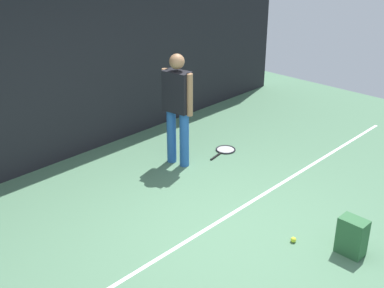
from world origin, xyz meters
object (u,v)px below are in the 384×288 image
(tennis_player, at_px, (177,104))
(backpack, at_px, (353,237))
(tennis_ball_near_player, at_px, (293,240))
(tennis_racket, at_px, (225,150))

(tennis_player, relative_size, backpack, 3.86)
(tennis_player, bearing_deg, tennis_ball_near_player, 159.53)
(tennis_racket, distance_m, backpack, 2.97)
(tennis_player, distance_m, tennis_ball_near_player, 2.64)
(tennis_player, height_order, tennis_ball_near_player, tennis_player)
(backpack, bearing_deg, tennis_ball_near_player, 27.07)
(tennis_racket, relative_size, backpack, 1.44)
(backpack, xyz_separation_m, tennis_ball_near_player, (-0.28, 0.57, -0.18))
(backpack, relative_size, tennis_ball_near_player, 6.67)
(tennis_player, xyz_separation_m, tennis_racket, (0.83, -0.23, -0.95))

